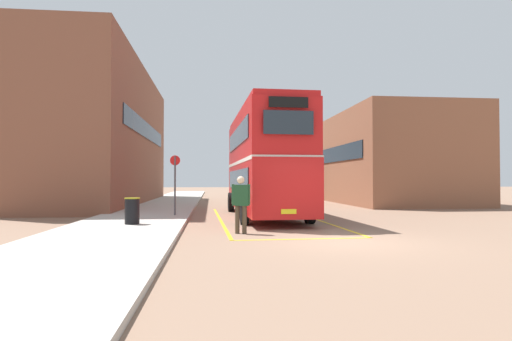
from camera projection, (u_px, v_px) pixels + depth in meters
name	position (u px, v px, depth m)	size (l,w,h in m)	color
ground_plane	(270.00, 207.00, 25.71)	(135.60, 135.60, 0.00)	#846651
sidewalk_left	(166.00, 204.00, 27.41)	(4.00, 57.60, 0.14)	#B2ADA3
brick_building_left	(105.00, 137.00, 29.11)	(5.73, 20.93, 9.31)	brown
depot_building_right	(391.00, 158.00, 30.24)	(7.76, 12.42, 6.45)	brown
double_decker_bus	(264.00, 162.00, 19.14)	(3.04, 10.57, 4.75)	black
single_deck_bus	(277.00, 180.00, 39.56)	(2.95, 8.66, 3.02)	black
pedestrian_boarding	(241.00, 200.00, 13.12)	(0.58, 0.37, 1.80)	#473828
litter_bin	(132.00, 211.00, 14.60)	(0.53, 0.53, 0.92)	black
bus_stop_sign	(175.00, 179.00, 18.36)	(0.44, 0.10, 2.61)	#4C4C51
bay_marking_yellow	(271.00, 221.00, 17.17)	(4.57, 12.62, 0.01)	gold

